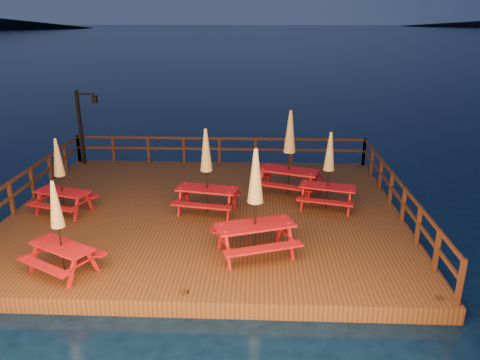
{
  "coord_description": "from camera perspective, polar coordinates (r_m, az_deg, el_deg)",
  "views": [
    {
      "loc": [
        1.63,
        -13.47,
        6.25
      ],
      "look_at": [
        1.02,
        0.6,
        1.19
      ],
      "focal_mm": 35.0,
      "sensor_mm": 36.0,
      "label": 1
    }
  ],
  "objects": [
    {
      "name": "ground",
      "position": [
        14.94,
        -4.03,
        -5.04
      ],
      "size": [
        500.0,
        500.0,
        0.0
      ],
      "primitive_type": "plane",
      "color": "black",
      "rests_on": "ground"
    },
    {
      "name": "deck",
      "position": [
        14.86,
        -4.05,
        -4.34
      ],
      "size": [
        12.0,
        10.0,
        0.4
      ],
      "primitive_type": "cube",
      "color": "#482717",
      "rests_on": "ground"
    },
    {
      "name": "deck_piles",
      "position": [
        15.07,
        -4.0,
        -6.07
      ],
      "size": [
        11.44,
        9.44,
        1.4
      ],
      "color": "#362011",
      "rests_on": "ground"
    },
    {
      "name": "railing",
      "position": [
        16.16,
        -3.44,
        1.36
      ],
      "size": [
        11.8,
        9.75,
        1.1
      ],
      "color": "#362011",
      "rests_on": "deck"
    },
    {
      "name": "lamp_post",
      "position": [
        19.76,
        -18.54,
        6.88
      ],
      "size": [
        0.85,
        0.18,
        3.0
      ],
      "color": "black",
      "rests_on": "deck"
    },
    {
      "name": "picnic_table_0",
      "position": [
        15.63,
        6.04,
        3.46
      ],
      "size": [
        2.46,
        2.24,
        2.88
      ],
      "rotation": [
        0.0,
        0.0,
        -0.35
      ],
      "color": "maroon",
      "rests_on": "deck"
    },
    {
      "name": "picnic_table_1",
      "position": [
        14.69,
        10.76,
        1.27
      ],
      "size": [
        2.03,
        1.81,
        2.47
      ],
      "rotation": [
        0.0,
        0.0,
        -0.26
      ],
      "color": "maroon",
      "rests_on": "deck"
    },
    {
      "name": "picnic_table_2",
      "position": [
        14.11,
        -4.1,
        1.22
      ],
      "size": [
        2.1,
        1.83,
        2.65
      ],
      "rotation": [
        0.0,
        0.0,
        -0.18
      ],
      "color": "maroon",
      "rests_on": "deck"
    },
    {
      "name": "picnic_table_3",
      "position": [
        11.64,
        -21.28,
        -5.24
      ],
      "size": [
        2.05,
        1.94,
        2.31
      ],
      "rotation": [
        0.0,
        0.0,
        -0.51
      ],
      "color": "maroon",
      "rests_on": "deck"
    },
    {
      "name": "picnic_table_4",
      "position": [
        15.1,
        -21.1,
        0.57
      ],
      "size": [
        1.97,
        1.77,
        2.37
      ],
      "rotation": [
        0.0,
        0.0,
        -0.28
      ],
      "color": "maroon",
      "rests_on": "deck"
    },
    {
      "name": "picnic_table_5",
      "position": [
        11.53,
        1.88,
        -2.62
      ],
      "size": [
        2.4,
        2.19,
        2.82
      ],
      "rotation": [
        0.0,
        0.0,
        0.34
      ],
      "color": "maroon",
      "rests_on": "deck"
    }
  ]
}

